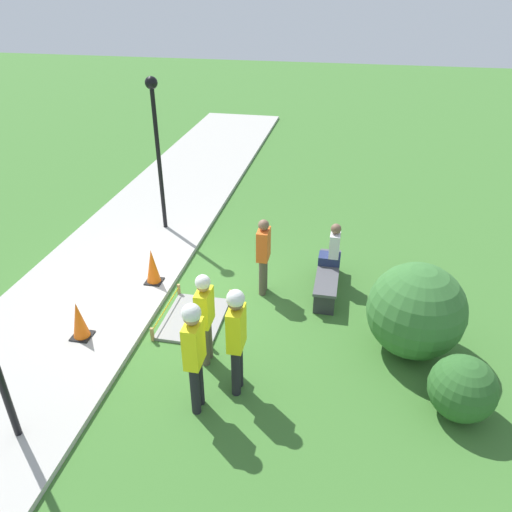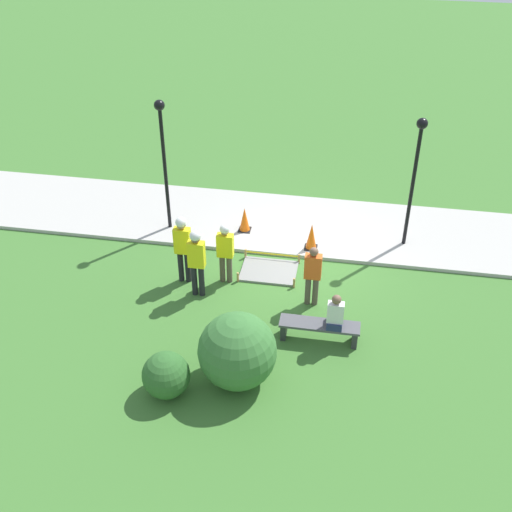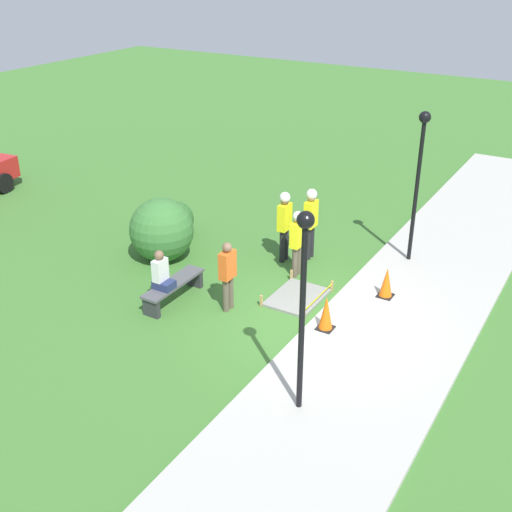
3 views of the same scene
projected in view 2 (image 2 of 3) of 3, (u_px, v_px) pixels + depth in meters
ground_plane at (305, 259)px, 17.08m from camera, size 60.00×60.00×0.00m
sidewalk at (311, 226)px, 18.34m from camera, size 28.00×3.18×0.10m
wet_concrete_patch at (269, 271)px, 16.57m from camera, size 1.48×1.12×0.27m
traffic_cone_near_patch at (311, 236)px, 17.12m from camera, size 0.34×0.34×0.75m
traffic_cone_far_patch at (245, 219)px, 17.87m from camera, size 0.34×0.34×0.71m
park_bench at (319, 328)px, 14.28m from camera, size 1.79×0.44×0.47m
person_seated_on_bench at (335, 314)px, 13.92m from camera, size 0.36×0.44×0.89m
worker_supervisor at (197, 257)px, 15.19m from camera, size 0.40×0.27×1.85m
worker_assistant at (183, 243)px, 15.65m from camera, size 0.40×0.27×1.87m
worker_trainee at (225, 249)px, 15.72m from camera, size 0.40×0.24×1.67m
bystander_in_orange_shirt at (313, 273)px, 15.02m from camera, size 0.40×0.22×1.62m
lamppost_near at (163, 147)px, 16.82m from camera, size 0.28×0.28×3.75m
lamppost_far at (416, 164)px, 16.16m from camera, size 0.28×0.28×3.62m
shrub_rounded_near at (166, 375)px, 12.87m from camera, size 0.98×0.98×0.98m
shrub_rounded_mid at (237, 351)px, 12.98m from camera, size 1.62×1.62×1.62m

